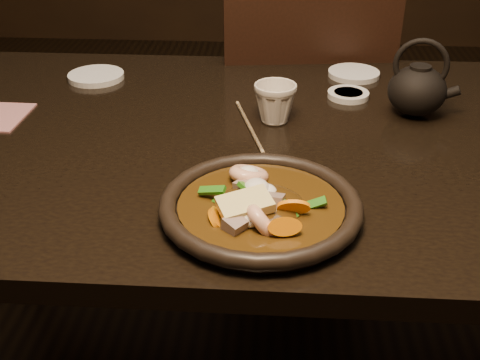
# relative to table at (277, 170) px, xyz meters

# --- Properties ---
(table) EXTENTS (1.60, 0.90, 0.75)m
(table) POSITION_rel_table_xyz_m (0.00, 0.00, 0.00)
(table) COLOR black
(table) RESTS_ON floor
(chair) EXTENTS (0.50, 0.50, 0.96)m
(chair) POSITION_rel_table_xyz_m (0.06, 0.55, -0.15)
(chair) COLOR black
(chair) RESTS_ON floor
(plate) EXTENTS (0.30, 0.30, 0.03)m
(plate) POSITION_rel_table_xyz_m (-0.02, -0.28, 0.09)
(plate) COLOR black
(plate) RESTS_ON table
(stirfry) EXTENTS (0.19, 0.21, 0.07)m
(stirfry) POSITION_rel_table_xyz_m (-0.03, -0.28, 0.10)
(stirfry) COLOR #352109
(stirfry) RESTS_ON plate
(soy_dish) EXTENTS (0.09, 0.09, 0.01)m
(soy_dish) POSITION_rel_table_xyz_m (0.15, 0.20, 0.08)
(soy_dish) COLOR silver
(soy_dish) RESTS_ON table
(saucer_left) EXTENTS (0.13, 0.13, 0.01)m
(saucer_left) POSITION_rel_table_xyz_m (-0.43, 0.27, 0.08)
(saucer_left) COLOR silver
(saucer_left) RESTS_ON table
(saucer_right) EXTENTS (0.12, 0.12, 0.01)m
(saucer_right) POSITION_rel_table_xyz_m (0.17, 0.33, 0.08)
(saucer_right) COLOR silver
(saucer_right) RESTS_ON table
(tea_cup) EXTENTS (0.10, 0.09, 0.08)m
(tea_cup) POSITION_rel_table_xyz_m (-0.01, 0.06, 0.12)
(tea_cup) COLOR beige
(tea_cup) RESTS_ON table
(chopsticks) EXTENTS (0.07, 0.23, 0.01)m
(chopsticks) POSITION_rel_table_xyz_m (-0.06, 0.03, 0.08)
(chopsticks) COLOR tan
(chopsticks) RESTS_ON table
(teapot) EXTENTS (0.14, 0.12, 0.16)m
(teapot) POSITION_rel_table_xyz_m (0.27, 0.11, 0.13)
(teapot) COLOR black
(teapot) RESTS_ON table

